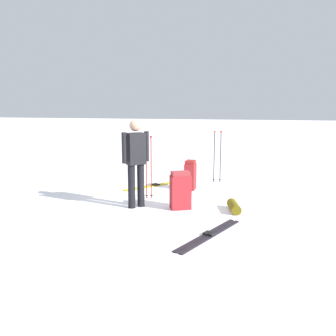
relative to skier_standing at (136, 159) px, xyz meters
name	(u,v)px	position (x,y,z in m)	size (l,w,h in m)	color
ground_plane	(168,201)	(-0.51, -0.55, -0.95)	(80.00, 80.00, 0.00)	white
skier_standing	(136,159)	(0.00, 0.00, 0.00)	(0.43, 0.43, 1.70)	black
ski_pair_near	(156,185)	(0.10, -1.89, -0.94)	(1.26, 1.51, 0.05)	gold
ski_pair_far	(209,235)	(-1.57, 1.25, -0.94)	(0.85, 1.64, 0.05)	black
backpack_large_dark	(190,175)	(-0.78, -1.70, -0.62)	(0.24, 0.35, 0.69)	maroon
backpack_bright	(180,191)	(-0.86, -0.08, -0.60)	(0.45, 0.39, 0.73)	maroon
ski_poles_planted_near	(217,154)	(-1.32, -2.65, -0.22)	(0.23, 0.12, 1.32)	black
ski_poles_planted_far	(149,164)	(-0.06, -0.69, -0.21)	(0.17, 0.10, 1.34)	maroon
sleeping_mat_rolled	(234,207)	(-1.87, -0.14, -0.86)	(0.18, 0.18, 0.55)	#625610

